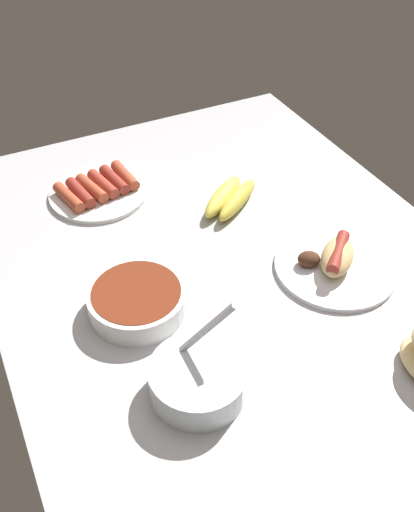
{
  "coord_description": "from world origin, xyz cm",
  "views": [
    {
      "loc": [
        -71.21,
        40.26,
        75.96
      ],
      "look_at": [
        1.25,
        4.58,
        3.0
      ],
      "focal_mm": 39.82,
      "sensor_mm": 36.0,
      "label": 1
    }
  ],
  "objects_px": {
    "bowl_chili": "(137,299)",
    "plate_hotdog_assembled": "(335,262)",
    "bowl_coleslaw": "(198,378)",
    "plate_sausages": "(98,190)",
    "banana_bunch": "(230,198)"
  },
  "relations": [
    {
      "from": "plate_hotdog_assembled",
      "to": "bowl_coleslaw",
      "type": "xyz_separation_m",
      "value": [
        -0.14,
        0.36,
        0.01
      ]
    },
    {
      "from": "bowl_chili",
      "to": "bowl_coleslaw",
      "type": "xyz_separation_m",
      "value": [
        -0.2,
        -0.02,
        0.01
      ]
    },
    {
      "from": "banana_bunch",
      "to": "plate_hotdog_assembled",
      "type": "bearing_deg",
      "value": -162.45
    },
    {
      "from": "plate_hotdog_assembled",
      "to": "banana_bunch",
      "type": "relative_size",
      "value": 1.35
    },
    {
      "from": "bowl_coleslaw",
      "to": "plate_sausages",
      "type": "height_order",
      "value": "bowl_coleslaw"
    },
    {
      "from": "bowl_coleslaw",
      "to": "banana_bunch",
      "type": "relative_size",
      "value": 0.88
    },
    {
      "from": "bowl_chili",
      "to": "bowl_coleslaw",
      "type": "bearing_deg",
      "value": -173.74
    },
    {
      "from": "bowl_coleslaw",
      "to": "plate_sausages",
      "type": "xyz_separation_m",
      "value": [
        0.57,
        -0.02,
        -0.02
      ]
    },
    {
      "from": "bowl_chili",
      "to": "bowl_coleslaw",
      "type": "height_order",
      "value": "bowl_coleslaw"
    },
    {
      "from": "bowl_chili",
      "to": "plate_sausages",
      "type": "distance_m",
      "value": 0.37
    },
    {
      "from": "banana_bunch",
      "to": "plate_sausages",
      "type": "distance_m",
      "value": 0.3
    },
    {
      "from": "plate_hotdog_assembled",
      "to": "plate_sausages",
      "type": "distance_m",
      "value": 0.55
    },
    {
      "from": "bowl_chili",
      "to": "plate_hotdog_assembled",
      "type": "relative_size",
      "value": 0.75
    },
    {
      "from": "bowl_chili",
      "to": "banana_bunch",
      "type": "height_order",
      "value": "bowl_chili"
    },
    {
      "from": "bowl_coleslaw",
      "to": "banana_bunch",
      "type": "height_order",
      "value": "bowl_coleslaw"
    }
  ]
}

